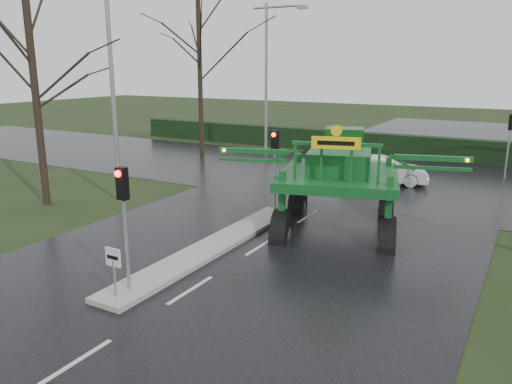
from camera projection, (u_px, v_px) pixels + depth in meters
The scene contains 15 objects.
ground at pixel (191, 291), 13.77m from camera, with size 140.00×140.00×0.00m, color black.
road_main at pixel (326, 205), 22.20m from camera, with size 14.00×80.00×0.02m, color black.
road_cross at pixel (367, 179), 27.25m from camera, with size 80.00×12.00×0.02m, color black.
median_island at pixel (213, 246), 16.90m from camera, with size 1.20×10.00×0.16m, color gray.
hedge_row at pixel (404, 146), 33.81m from camera, with size 44.00×0.90×1.50m, color black.
keep_left_sign at pixel (114, 264), 12.87m from camera, with size 0.50×0.07×1.35m.
traffic_signal_near at pixel (123, 203), 12.91m from camera, with size 0.26×0.33×3.52m.
traffic_signal_mid at pixel (275, 154), 20.07m from camera, with size 0.26×0.33×3.52m.
traffic_signal_far at pixel (510, 132), 26.88m from camera, with size 0.26×0.33×3.52m.
street_light_left_near at pixel (116, 67), 21.28m from camera, with size 3.85×0.30×10.00m.
street_light_left_far at pixel (270, 66), 33.08m from camera, with size 3.85×0.30×10.00m.
tree_left_near at pixel (33, 70), 20.98m from camera, with size 6.30×6.30×10.85m.
tree_left_far at pixel (199, 49), 33.17m from camera, with size 7.70×7.70×13.26m.
crop_sprayer at pixel (284, 170), 17.74m from camera, with size 8.92×6.68×5.15m.
white_sedan at pixel (384, 184), 26.19m from camera, with size 1.51×4.32×1.42m, color silver.
Camera 1 is at (7.84, -10.13, 6.03)m, focal length 35.00 mm.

